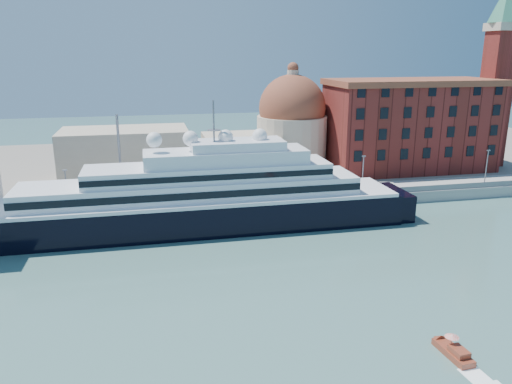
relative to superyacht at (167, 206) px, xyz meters
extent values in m
plane|color=#3A6560|center=(11.70, -23.00, -4.79)|extent=(400.00, 400.00, 0.00)
cube|color=gray|center=(11.70, 11.00, -3.54)|extent=(180.00, 10.00, 2.50)
cube|color=slate|center=(11.70, 52.00, -3.79)|extent=(260.00, 72.00, 2.00)
cube|color=slate|center=(11.70, 6.50, -1.69)|extent=(180.00, 0.10, 1.20)
cube|color=black|center=(2.53, 0.00, -2.47)|extent=(82.24, 12.65, 6.85)
cube|color=black|center=(43.65, 0.00, -2.68)|extent=(6.33, 11.60, 6.33)
cube|color=white|center=(2.53, 0.00, 1.22)|extent=(80.14, 12.86, 0.63)
cube|color=white|center=(4.63, 0.00, 3.12)|extent=(61.16, 10.54, 3.16)
cube|color=black|center=(4.63, -5.27, 3.12)|extent=(61.16, 0.15, 1.27)
cube|color=white|center=(7.80, 0.00, 6.08)|extent=(44.29, 9.49, 2.74)
cube|color=white|center=(10.96, 0.00, 8.71)|extent=(29.52, 8.44, 2.53)
cube|color=white|center=(13.07, 0.00, 10.82)|extent=(16.87, 7.38, 1.69)
cylinder|color=slate|center=(8.85, 0.00, 15.25)|extent=(0.32, 0.32, 7.38)
sphere|color=white|center=(-1.69, 0.00, 12.30)|extent=(2.74, 2.74, 2.74)
sphere|color=white|center=(4.63, 0.00, 12.30)|extent=(2.74, 2.74, 2.74)
sphere|color=white|center=(10.96, 0.00, 12.30)|extent=(2.74, 2.74, 2.74)
sphere|color=white|center=(17.29, 0.00, 12.30)|extent=(2.74, 2.74, 2.74)
cube|color=maroon|center=(28.42, -46.45, -4.48)|extent=(2.11, 5.40, 0.88)
cube|color=maroon|center=(28.48, -47.33, -3.73)|extent=(1.55, 2.29, 0.71)
cylinder|color=slate|center=(28.39, -46.01, -3.37)|extent=(0.05, 0.05, 1.41)
cone|color=red|center=(28.39, -46.01, -2.58)|extent=(1.59, 1.59, 0.35)
cube|color=maroon|center=(63.70, 29.00, 8.21)|extent=(42.00, 18.00, 22.00)
cube|color=brown|center=(63.70, 29.00, 19.71)|extent=(43.00, 19.00, 1.50)
cube|color=maroon|center=(87.70, 29.00, 14.71)|extent=(6.00, 6.00, 35.00)
cube|color=beige|center=(87.70, 29.00, 33.21)|extent=(7.00, 7.00, 2.00)
cone|color=#387C61|center=(87.70, 29.00, 39.21)|extent=(8.40, 8.40, 10.00)
cylinder|color=beige|center=(33.70, 35.00, 4.21)|extent=(18.00, 18.00, 14.00)
sphere|color=brown|center=(33.70, 35.00, 13.21)|extent=(17.00, 17.00, 17.00)
cylinder|color=beige|center=(33.70, 35.00, 21.21)|extent=(3.00, 3.00, 3.00)
cube|color=beige|center=(19.70, 33.00, 2.21)|extent=(18.00, 14.00, 10.00)
cube|color=beige|center=(-8.30, 35.00, 3.21)|extent=(30.00, 16.00, 12.00)
cylinder|color=slate|center=(-18.30, 8.00, 1.71)|extent=(0.24, 0.24, 8.00)
cube|color=slate|center=(-18.30, 8.00, 5.81)|extent=(0.80, 0.30, 0.25)
cylinder|color=slate|center=(11.70, 8.00, 1.71)|extent=(0.24, 0.24, 8.00)
cube|color=slate|center=(11.70, 8.00, 5.81)|extent=(0.80, 0.30, 0.25)
cylinder|color=slate|center=(41.70, 8.00, 1.71)|extent=(0.24, 0.24, 8.00)
cube|color=slate|center=(41.70, 8.00, 5.81)|extent=(0.80, 0.30, 0.25)
cylinder|color=slate|center=(71.70, 8.00, 1.71)|extent=(0.24, 0.24, 8.00)
cube|color=slate|center=(71.70, 8.00, 5.81)|extent=(0.80, 0.30, 0.25)
cylinder|color=slate|center=(-8.30, 10.00, 6.71)|extent=(0.50, 0.50, 18.00)
camera|label=1|loc=(-2.73, -88.26, 27.25)|focal=35.00mm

